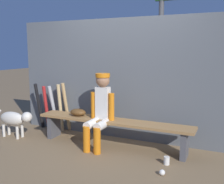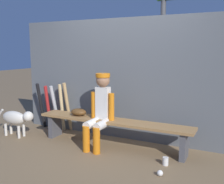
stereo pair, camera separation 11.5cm
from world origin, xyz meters
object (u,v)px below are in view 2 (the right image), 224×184
Objects in this scene: cup_on_ground at (165,161)px; bat_wood_natural at (62,107)px; player_seated at (100,108)px; cup_on_bench at (94,113)px; bat_aluminum_red at (48,108)px; bat_wood_tan at (68,107)px; bat_aluminum_silver at (55,108)px; dog at (16,118)px; baseball_glove at (79,112)px; dugout_bench at (112,125)px; baseball at (160,173)px; bat_aluminum_black at (41,106)px.

bat_wood_natural is at bearing 163.29° from cup_on_ground.
cup_on_bench is (-0.21, 0.16, -0.14)m from player_seated.
bat_aluminum_red is 1.19m from cup_on_bench.
bat_wood_tan is 0.28m from bat_aluminum_silver.
bat_wood_natural reaches higher than dog.
bat_wood_natural is 0.92m from cup_on_bench.
bat_aluminum_red is (-0.90, 0.29, -0.07)m from baseball_glove.
player_seated is at bearing -26.17° from bat_wood_tan.
dog is at bearing -172.64° from player_seated.
dugout_bench is at bearing 33.52° from player_seated.
bat_aluminum_red is at bearing 69.87° from dog.
dog reaches higher than baseball.
baseball_glove is 0.31× the size of bat_wood_natural.
bat_aluminum_silver is at bearing 16.21° from bat_aluminum_red.
player_seated is 1.35× the size of bat_aluminum_red.
bat_wood_natural is 2.49m from baseball.
bat_aluminum_silver is 8.05× the size of cup_on_bench.
baseball_glove is 2.55× the size of cup_on_bench.
dugout_bench is at bearing -8.03° from cup_on_bench.
baseball_glove is 0.33× the size of dog.
bat_wood_tan is at bearing 7.79° from bat_aluminum_black.
bat_wood_natural is 1.08× the size of dog.
baseball_glove is at bearing -36.71° from bat_wood_tan.
bat_aluminum_red is 2.60m from cup_on_ground.
bat_aluminum_red is (-1.37, 0.40, -0.20)m from player_seated.
dog is at bearing -128.03° from bat_wood_natural.
bat_aluminum_red reaches higher than baseball_glove.
baseball is at bearing -33.70° from dugout_bench.
baseball is at bearing -85.91° from cup_on_ground.
bat_aluminum_black is (-0.46, -0.06, 0.00)m from bat_wood_natural.
baseball is (2.53, -0.95, -0.40)m from bat_aluminum_red.
cup_on_ground is (2.21, -0.66, -0.40)m from bat_wood_natural.
cup_on_bench reaches higher than dog.
bat_aluminum_black is (-1.54, 0.39, -0.18)m from player_seated.
bat_aluminum_silver is at bearing 8.15° from bat_aluminum_black.
bat_wood_natural is 1.02× the size of bat_aluminum_silver.
dugout_bench is 2.73× the size of bat_wood_tan.
dog is (-2.72, 0.01, 0.28)m from cup_on_ground.
bat_wood_natural reaches higher than cup_on_bench.
bat_aluminum_black is at bearing 170.46° from dugout_bench.
dugout_bench is at bearing 146.30° from baseball.
bat_wood_tan reaches higher than cup_on_bench.
bat_aluminum_black reaches higher than cup_on_bench.
bat_aluminum_red is 0.17m from bat_aluminum_black.
bat_aluminum_black is at bearing -171.85° from bat_aluminum_silver.
bat_aluminum_silver is (-1.24, 0.44, -0.20)m from player_seated.
cup_on_bench is at bearing 14.73° from dog.
player_seated is 0.50m from baseball_glove.
bat_wood_natural is 0.84m from dog.
player_seated reaches higher than cup_on_bench.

